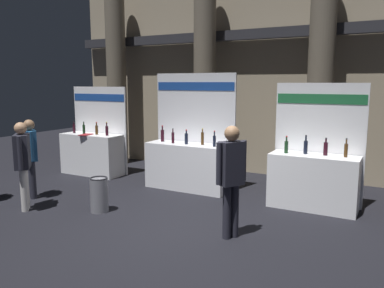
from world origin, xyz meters
TOP-DOWN VIEW (x-y plane):
  - ground_plane at (0.00, 0.00)m, footprint 24.00×24.00m
  - hall_colonnade at (0.00, 4.28)m, footprint 11.30×1.16m
  - exhibitor_booth_0 at (-3.85, 2.32)m, footprint 1.69×0.73m
  - exhibitor_booth_1 at (-1.04, 2.27)m, footprint 1.94×0.66m
  - exhibitor_booth_2 at (1.65, 2.19)m, footprint 1.65×0.66m
  - trash_bin at (-1.70, 0.13)m, footprint 0.32×0.32m
  - visitor_1 at (-3.47, 0.15)m, footprint 0.43×0.37m
  - visitor_2 at (0.85, 0.16)m, footprint 0.36×0.46m
  - visitor_6 at (-2.96, -0.44)m, footprint 0.46×0.47m

SIDE VIEW (x-z plane):
  - ground_plane at x=0.00m, z-range 0.00..0.00m
  - trash_bin at x=-1.70m, z-range 0.00..0.63m
  - exhibitor_booth_0 at x=-3.85m, z-range -0.51..1.70m
  - exhibitor_booth_2 at x=1.65m, z-range -0.55..1.75m
  - exhibitor_booth_1 at x=-1.04m, z-range -0.64..1.88m
  - visitor_1 at x=-3.47m, z-range 0.13..1.72m
  - visitor_6 at x=-2.96m, z-range 0.16..1.77m
  - visitor_2 at x=0.85m, z-range 0.15..1.85m
  - hall_colonnade at x=0.00m, z-range -0.12..6.18m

